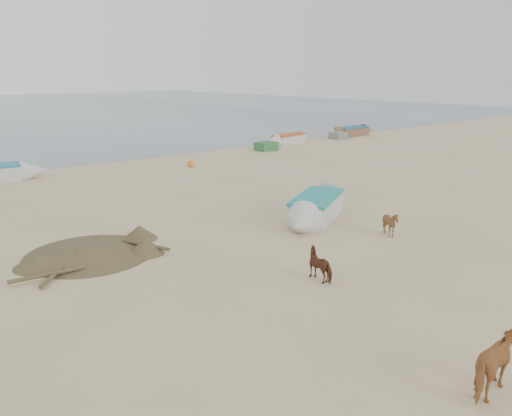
{
  "coord_description": "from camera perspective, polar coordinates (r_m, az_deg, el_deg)",
  "views": [
    {
      "loc": [
        -11.15,
        -9.34,
        5.71
      ],
      "look_at": [
        0.0,
        4.0,
        1.0
      ],
      "focal_mm": 35.0,
      "sensor_mm": 36.0,
      "label": 1
    }
  ],
  "objects": [
    {
      "name": "ground",
      "position": [
        15.62,
        9.51,
        -6.5
      ],
      "size": [
        140.0,
        140.0,
        0.0
      ],
      "primitive_type": "plane",
      "color": "tan",
      "rests_on": "ground"
    },
    {
      "name": "cow_adult",
      "position": [
        10.44,
        26.15,
        -15.82
      ],
      "size": [
        1.5,
        0.83,
        1.21
      ],
      "primitive_type": "imported",
      "rotation": [
        0.0,
        0.0,
        1.69
      ],
      "color": "#9C6233",
      "rests_on": "ground"
    },
    {
      "name": "calf_front",
      "position": [
        18.62,
        15.11,
        -1.71
      ],
      "size": [
        1.07,
        1.01,
        0.95
      ],
      "primitive_type": "imported",
      "rotation": [
        0.0,
        0.0,
        -1.23
      ],
      "color": "#56371B",
      "rests_on": "ground"
    },
    {
      "name": "calf_right",
      "position": [
        14.43,
        7.56,
        -6.38
      ],
      "size": [
        1.02,
        1.09,
        0.89
      ],
      "primitive_type": "imported",
      "rotation": [
        0.0,
        0.0,
        1.93
      ],
      "color": "#572E1C",
      "rests_on": "ground"
    },
    {
      "name": "near_canoe",
      "position": [
        20.33,
        6.95,
        0.13
      ],
      "size": [
        5.78,
        4.0,
        0.95
      ],
      "primitive_type": null,
      "rotation": [
        0.0,
        0.0,
        0.49
      ],
      "color": "beige",
      "rests_on": "ground"
    },
    {
      "name": "debris_pile",
      "position": [
        17.12,
        -18.58,
        -4.35
      ],
      "size": [
        5.19,
        5.19,
        0.45
      ],
      "primitive_type": "cone",
      "rotation": [
        0.0,
        0.0,
        -0.31
      ],
      "color": "brown",
      "rests_on": "ground"
    },
    {
      "name": "waterline_canoes",
      "position": [
        31.29,
        -24.49,
        4.07
      ],
      "size": [
        58.97,
        3.2,
        0.92
      ],
      "color": "brown",
      "rests_on": "ground"
    },
    {
      "name": "beach_clutter",
      "position": [
        33.07,
        -12.79,
        5.36
      ],
      "size": [
        47.03,
        6.18,
        0.64
      ],
      "color": "#2C623A",
      "rests_on": "ground"
    }
  ]
}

